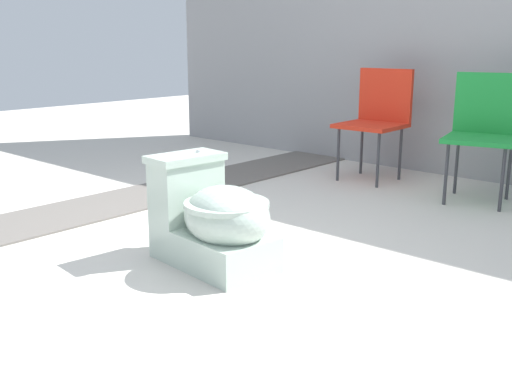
# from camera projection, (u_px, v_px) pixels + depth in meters

# --- Properties ---
(ground_plane) EXTENTS (14.00, 14.00, 0.00)m
(ground_plane) POSITION_uv_depth(u_px,v_px,m) (225.00, 252.00, 3.02)
(ground_plane) COLOR beige
(gravel_strip) EXTENTS (0.56, 8.00, 0.01)m
(gravel_strip) POSITION_uv_depth(u_px,v_px,m) (153.00, 194.00, 4.16)
(gravel_strip) COLOR #605B56
(gravel_strip) RESTS_ON ground
(toilet) EXTENTS (0.67, 0.44, 0.52)m
(toilet) POSITION_uv_depth(u_px,v_px,m) (214.00, 220.00, 2.81)
(toilet) COLOR #B2C6B7
(toilet) RESTS_ON ground
(folding_chair_left) EXTENTS (0.45, 0.45, 0.83)m
(folding_chair_left) POSITION_uv_depth(u_px,v_px,m) (378.00, 112.00, 4.55)
(folding_chair_left) COLOR red
(folding_chair_left) RESTS_ON ground
(folding_chair_middle) EXTENTS (0.53, 0.53, 0.83)m
(folding_chair_middle) POSITION_uv_depth(u_px,v_px,m) (485.00, 123.00, 3.93)
(folding_chair_middle) COLOR #1E8C38
(folding_chair_middle) RESTS_ON ground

